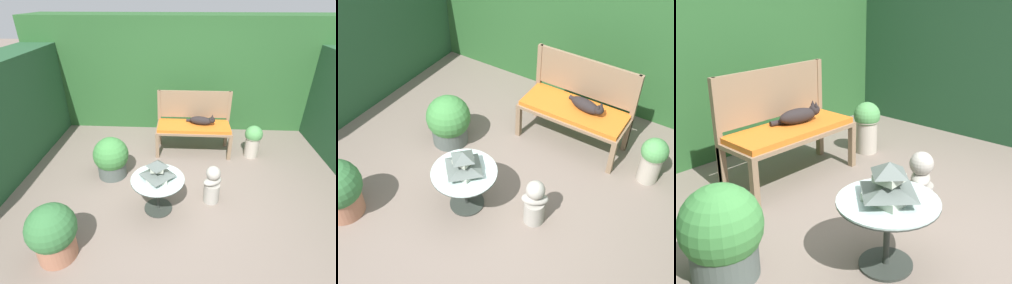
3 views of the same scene
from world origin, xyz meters
TOP-DOWN VIEW (x-y plane):
  - ground at (0.00, 0.00)m, footprint 30.00×30.00m
  - foliage_hedge_back at (0.00, 2.72)m, footprint 6.40×1.08m
  - foliage_hedge_right at (2.85, 0.29)m, footprint 0.70×3.78m
  - garden_bench at (0.19, 1.22)m, footprint 1.32×0.54m
  - bench_backrest at (0.19, 1.47)m, footprint 1.32×0.06m
  - cat at (0.33, 1.24)m, footprint 0.50×0.26m
  - patio_table at (-0.31, -0.32)m, footprint 0.69×0.69m
  - pagoda_birdhouse at (-0.31, -0.32)m, footprint 0.35×0.35m
  - garden_bust at (0.42, -0.12)m, footprint 0.32×0.27m
  - potted_plant_table_far at (-1.12, 0.41)m, footprint 0.55×0.55m
  - potted_plant_bench_left at (1.24, 1.12)m, footprint 0.30×0.30m

SIDE VIEW (x-z plane):
  - ground at x=0.00m, z-range 0.00..0.00m
  - garden_bust at x=0.42m, z-range -0.01..0.56m
  - potted_plant_table_far at x=-1.12m, z-range -0.01..0.65m
  - potted_plant_bench_left at x=1.24m, z-range 0.04..0.63m
  - patio_table at x=-0.31m, z-range 0.15..0.65m
  - garden_bench at x=0.19m, z-range 0.20..0.74m
  - cat at x=0.33m, z-range 0.52..0.72m
  - pagoda_birdhouse at x=-0.31m, z-range 0.49..0.76m
  - bench_backrest at x=0.19m, z-range 0.23..1.31m
  - foliage_hedge_right at x=2.85m, z-range 0.00..1.76m
  - foliage_hedge_back at x=0.00m, z-range 0.00..2.24m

